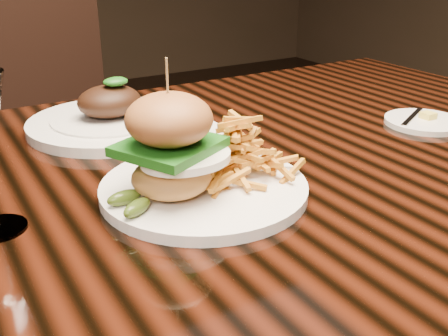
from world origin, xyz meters
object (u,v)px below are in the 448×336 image
dining_table (201,207)px  chair_far (56,131)px  burger_plate (203,158)px  far_dish (111,119)px

dining_table → chair_far: size_ratio=1.68×
burger_plate → far_dish: 0.32m
chair_far → burger_plate: bearing=-103.2°
far_dish → dining_table: bearing=-75.4°
dining_table → burger_plate: bearing=-116.8°
dining_table → chair_far: bearing=90.9°
dining_table → burger_plate: size_ratio=5.74×
dining_table → burger_plate: 0.17m
burger_plate → dining_table: bearing=49.4°
burger_plate → chair_far: (0.03, 0.98, -0.26)m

